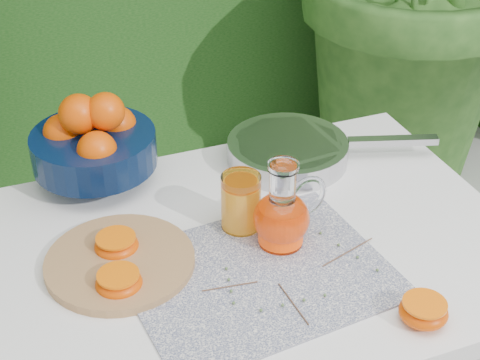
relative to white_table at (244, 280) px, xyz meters
name	(u,v)px	position (x,y,z in m)	size (l,w,h in m)	color
white_table	(244,280)	(0.00, 0.00, 0.00)	(1.00, 0.70, 0.75)	white
placemat	(258,275)	(-0.01, -0.08, 0.08)	(0.44, 0.34, 0.00)	#0B1741
cutting_board	(120,262)	(-0.22, 0.03, 0.09)	(0.26, 0.26, 0.02)	#A7824B
fruit_bowl	(93,141)	(-0.20, 0.31, 0.17)	(0.26, 0.26, 0.20)	black
juice_pitcher	(282,216)	(0.07, -0.02, 0.14)	(0.15, 0.11, 0.17)	white
juice_tumbler	(241,203)	(0.02, 0.05, 0.14)	(0.08, 0.08, 0.11)	white
saute_pan	(289,150)	(0.20, 0.24, 0.11)	(0.47, 0.32, 0.05)	#AEAEB3
orange_halves	(214,278)	(-0.09, -0.08, 0.10)	(0.53, 0.44, 0.04)	#E66602
thyme_sprigs	(294,278)	(0.04, -0.12, 0.09)	(0.33, 0.21, 0.01)	brown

